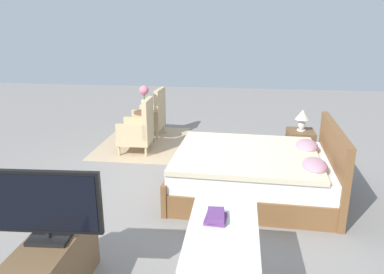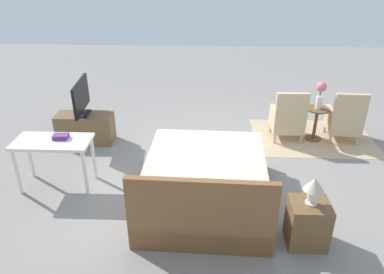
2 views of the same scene
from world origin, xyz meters
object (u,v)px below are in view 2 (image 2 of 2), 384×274
Objects in this scene: table_lamp at (314,187)px; flower_vase at (321,92)px; tv_stand at (86,128)px; bed at (205,184)px; side_table at (316,120)px; tv_flatscreen at (81,97)px; armchair_by_window_right at (288,119)px; nightstand at (307,223)px; armchair_by_window_left at (345,120)px; book_stack at (61,137)px; vanity_desk at (53,147)px.

flower_vase is at bearing -105.85° from table_lamp.
table_lamp reaches higher than tv_stand.
bed is 3.50× the size of side_table.
side_table is 0.66× the size of tv_flatscreen.
table_lamp is (0.26, 2.64, 0.39)m from armchair_by_window_right.
armchair_by_window_right is 0.96× the size of tv_stand.
tv_flatscreen is at bearing -36.39° from table_lamp.
nightstand reaches higher than tv_stand.
tv_flatscreen reaches higher than nightstand.
armchair_by_window_left is 0.70m from flower_vase.
flower_vase is at bearing -105.85° from nightstand.
side_table is at bearing 0.00° from flower_vase.
tv_stand is (3.53, 0.24, -0.13)m from armchair_by_window_right.
armchair_by_window_left reaches higher than nightstand.
nightstand is at bearing 160.78° from book_stack.
table_lamp is at bearing 143.61° from tv_flatscreen.
tv_flatscreen is at bearing -38.91° from bed.
bed reaches higher than tv_stand.
table_lamp is 0.34× the size of tv_stand.
armchair_by_window_right is at bearing -155.66° from book_stack.
armchair_by_window_left is 1.56× the size of side_table.
side_table is 2.76m from nightstand.
armchair_by_window_left is 0.98m from armchair_by_window_right.
flower_vase is (0.49, -0.01, 0.50)m from armchair_by_window_left.
side_table is 1.07× the size of nightstand.
armchair_by_window_right is 1.03× the size of tv_flatscreen.
tv_stand is 0.92× the size of vanity_desk.
book_stack reaches higher than side_table.
armchair_by_window_right is at bearing 0.01° from armchair_by_window_left.
armchair_by_window_right is 2.79× the size of table_lamp.
armchair_by_window_left reaches higher than side_table.
table_lamp reaches higher than vanity_desk.
tv_stand is (3.26, -2.41, -0.51)m from table_lamp.
bed is 2.25× the size of armchair_by_window_right.
tv_flatscreen is at bearing 3.02° from armchair_by_window_left.
tv_stand is 1.41m from vanity_desk.
nightstand is 1.68× the size of table_lamp.
table_lamp reaches higher than book_stack.
tv_stand is 4.52× the size of book_stack.
tv_stand is at bearing -36.40° from nightstand.
side_table is 4.22m from book_stack.
bed is at bearing -31.43° from table_lamp.
vanity_desk is at bearing 28.90° from book_stack.
tv_flatscreen is (3.27, -2.41, 0.06)m from table_lamp.
armchair_by_window_right is at bearing -126.61° from bed.
side_table is 0.62× the size of tv_stand.
tv_flatscreen is 1.38m from vanity_desk.
tv_flatscreen is at bearing -85.02° from book_stack.
bed is 2.14m from vanity_desk.
flower_vase reaches higher than armchair_by_window_right.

